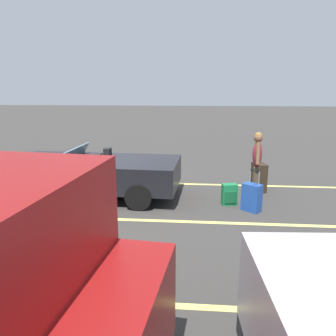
{
  "coord_description": "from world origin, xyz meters",
  "views": [
    {
      "loc": [
        -2.47,
        7.84,
        2.7
      ],
      "look_at": [
        -1.8,
        -0.04,
        0.75
      ],
      "focal_mm": 35.58,
      "sensor_mm": 36.0,
      "label": 1
    }
  ],
  "objects_px": {
    "convertible_car": "(88,173)",
    "suitcase_large_black": "(259,177)",
    "suitcase_medium_bright": "(252,197)",
    "suitcase_small_carryon": "(229,195)",
    "traveler_person": "(257,162)"
  },
  "relations": [
    {
      "from": "suitcase_small_carryon",
      "to": "traveler_person",
      "type": "xyz_separation_m",
      "value": [
        -0.66,
        -0.48,
        0.68
      ]
    },
    {
      "from": "convertible_car",
      "to": "suitcase_large_black",
      "type": "distance_m",
      "value": 4.42
    },
    {
      "from": "suitcase_medium_bright",
      "to": "traveler_person",
      "type": "xyz_separation_m",
      "value": [
        -0.21,
        -0.83,
        0.62
      ]
    },
    {
      "from": "suitcase_small_carryon",
      "to": "traveler_person",
      "type": "distance_m",
      "value": 1.07
    },
    {
      "from": "suitcase_small_carryon",
      "to": "suitcase_medium_bright",
      "type": "bearing_deg",
      "value": 40.01
    },
    {
      "from": "suitcase_large_black",
      "to": "suitcase_small_carryon",
      "type": "bearing_deg",
      "value": -138.48
    },
    {
      "from": "convertible_car",
      "to": "traveler_person",
      "type": "bearing_deg",
      "value": -176.0
    },
    {
      "from": "convertible_car",
      "to": "suitcase_medium_bright",
      "type": "distance_m",
      "value": 4.02
    },
    {
      "from": "suitcase_medium_bright",
      "to": "suitcase_small_carryon",
      "type": "distance_m",
      "value": 0.58
    },
    {
      "from": "convertible_car",
      "to": "traveler_person",
      "type": "height_order",
      "value": "traveler_person"
    },
    {
      "from": "convertible_car",
      "to": "suitcase_large_black",
      "type": "relative_size",
      "value": 4.3
    },
    {
      "from": "convertible_car",
      "to": "suitcase_large_black",
      "type": "height_order",
      "value": "convertible_car"
    },
    {
      "from": "suitcase_medium_bright",
      "to": "suitcase_small_carryon",
      "type": "height_order",
      "value": "suitcase_medium_bright"
    },
    {
      "from": "traveler_person",
      "to": "suitcase_small_carryon",
      "type": "bearing_deg",
      "value": 41.57
    },
    {
      "from": "convertible_car",
      "to": "suitcase_small_carryon",
      "type": "bearing_deg",
      "value": 176.37
    }
  ]
}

